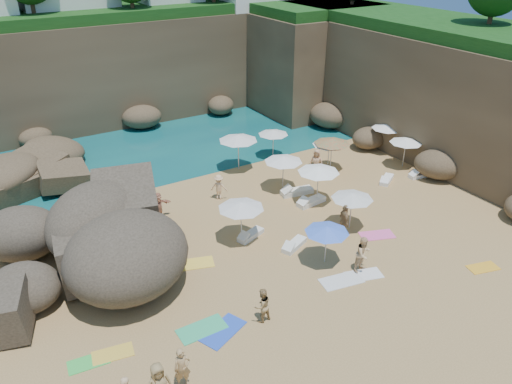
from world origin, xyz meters
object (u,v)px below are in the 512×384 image
parasol_1 (238,138)px  person_stand_3 (344,221)px  parasol_0 (319,169)px  lounger_0 (311,202)px  person_stand_1 (262,305)px  person_stand_2 (219,187)px  person_stand_4 (316,163)px  person_stand_5 (158,206)px  rock_outcrop (78,273)px  parasol_2 (273,132)px

parasol_1 → person_stand_3: 10.10m
parasol_0 → lounger_0: (-0.43, -0.05, -1.95)m
parasol_1 → person_stand_1: size_ratio=1.66×
parasol_0 → person_stand_2: size_ratio=1.57×
parasol_0 → person_stand_4: size_ratio=1.34×
person_stand_4 → parasol_0: bearing=-72.4°
lounger_0 → person_stand_5: bearing=152.8°
rock_outcrop → person_stand_4: (15.76, 2.68, 0.89)m
parasol_2 → person_stand_3: parasol_2 is taller
person_stand_3 → person_stand_5: 9.97m
parasol_1 → rock_outcrop: bearing=-152.9°
person_stand_5 → parasol_0: bearing=-35.8°
person_stand_1 → person_stand_5: bearing=-92.0°
person_stand_3 → rock_outcrop: bearing=92.4°
parasol_1 → person_stand_4: (3.78, -3.45, -1.32)m
parasol_0 → person_stand_4: (2.13, 2.89, -1.19)m
person_stand_2 → person_stand_3: 7.84m
person_stand_5 → lounger_0: bearing=-37.0°
parasol_1 → person_stand_1: 14.74m
lounger_0 → person_stand_2: (-4.26, 3.34, 0.62)m
rock_outcrop → person_stand_5: (5.07, 2.72, 0.79)m
person_stand_5 → person_stand_3: bearing=-58.3°
person_stand_4 → person_stand_5: person_stand_4 is taller
parasol_2 → person_stand_4: size_ratio=1.16×
person_stand_1 → person_stand_2: same height
person_stand_2 → person_stand_3: bearing=156.0°
person_stand_2 → person_stand_5: size_ratio=0.97×
parasol_0 → parasol_1: bearing=104.7°
parasol_1 → lounger_0: parasol_1 is taller
person_stand_3 → person_stand_4: (3.21, 6.55, -0.01)m
lounger_0 → rock_outcrop: bearing=171.7°
rock_outcrop → parasol_0: parasol_0 is taller
person_stand_3 → person_stand_4: size_ratio=1.01×
person_stand_2 → person_stand_3: size_ratio=0.85×
person_stand_5 → parasol_2: bearing=4.7°
person_stand_2 → person_stand_5: 3.90m
person_stand_3 → lounger_0: bearing=9.3°
parasol_2 → person_stand_4: bearing=-80.0°
lounger_0 → person_stand_2: bearing=134.7°
parasol_2 → parasol_0: bearing=-101.6°
person_stand_1 → person_stand_5: size_ratio=0.97×
parasol_0 → lounger_0: size_ratio=1.32×
parasol_0 → person_stand_1: bearing=-139.4°
parasol_1 → person_stand_1: bearing=-115.7°
person_stand_1 → person_stand_5: person_stand_5 is taller
parasol_0 → person_stand_5: parasol_0 is taller
rock_outcrop → person_stand_2: rock_outcrop is taller
parasol_1 → person_stand_3: bearing=-86.7°
lounger_0 → person_stand_1: bearing=-145.2°
parasol_2 → person_stand_2: 7.17m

